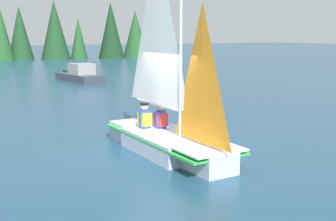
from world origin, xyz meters
TOP-DOWN VIEW (x-y plane):
  - ground_plane at (0.00, 0.00)m, footprint 260.00×260.00m
  - sailboat_main at (0.00, -0.04)m, footprint 1.58×4.70m
  - sailor_helm at (-0.18, -0.70)m, footprint 0.31×0.35m
  - sailor_crew at (0.19, -0.93)m, footprint 0.31×0.35m
  - motorboat_distant at (-3.56, -17.83)m, footprint 2.19×4.53m
  - treeline_shore at (-11.63, -44.43)m, footprint 20.58×5.15m

SIDE VIEW (x-z plane):
  - ground_plane at x=0.00m, z-range 0.00..0.00m
  - motorboat_distant at x=-3.56m, z-range -0.18..0.98m
  - sailor_helm at x=-0.18m, z-range 0.04..1.20m
  - sailor_crew at x=0.19m, z-range 0.05..1.21m
  - sailboat_main at x=0.00m, z-range -2.02..3.50m
  - treeline_shore at x=-11.63m, z-range -0.28..7.02m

